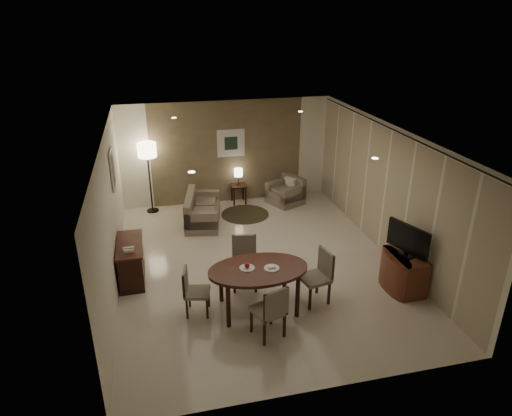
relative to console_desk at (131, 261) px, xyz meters
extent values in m
cube|color=beige|center=(2.49, 0.00, -0.38)|extent=(5.50, 7.00, 0.00)
cube|color=white|center=(2.49, 0.00, 2.33)|extent=(5.50, 7.00, 0.00)
cube|color=#7E6C4E|center=(2.49, 3.50, 0.98)|extent=(5.50, 0.00, 2.70)
cube|color=white|center=(-0.26, 0.00, 0.98)|extent=(0.00, 7.00, 2.70)
cube|color=white|center=(5.24, 0.00, 0.98)|extent=(0.00, 7.00, 2.70)
cube|color=#7E6C4E|center=(2.49, 3.48, 0.98)|extent=(3.96, 0.03, 2.70)
cylinder|color=black|center=(5.17, 0.00, 2.27)|extent=(0.03, 6.80, 0.03)
cube|color=silver|center=(2.59, 3.46, 1.23)|extent=(0.72, 0.03, 0.72)
cube|color=#1A2F20|center=(2.59, 3.44, 1.23)|extent=(0.34, 0.01, 0.34)
cube|color=silver|center=(-0.23, 1.20, 1.48)|extent=(0.03, 0.60, 0.80)
cube|color=gray|center=(-0.21, 1.20, 1.48)|extent=(0.01, 0.46, 0.64)
cylinder|color=white|center=(1.09, -1.80, 2.31)|extent=(0.10, 0.10, 0.01)
cylinder|color=white|center=(3.89, -1.80, 2.31)|extent=(0.10, 0.10, 0.01)
cylinder|color=white|center=(1.09, 1.80, 2.31)|extent=(0.10, 0.10, 0.01)
cylinder|color=white|center=(3.89, 1.80, 2.31)|extent=(0.10, 0.10, 0.01)
cylinder|color=white|center=(1.95, -1.45, 0.43)|extent=(0.26, 0.26, 0.02)
cylinder|color=white|center=(2.35, -1.55, 0.43)|extent=(0.26, 0.26, 0.02)
sphere|color=#B01435|center=(1.95, -1.45, 0.48)|extent=(0.09, 0.09, 0.09)
cube|color=white|center=(2.35, -1.55, 0.45)|extent=(0.12, 0.08, 0.03)
cylinder|color=#473A27|center=(2.73, 2.45, -0.37)|extent=(1.20, 1.20, 0.01)
camera|label=1|loc=(0.58, -7.90, 4.39)|focal=32.00mm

